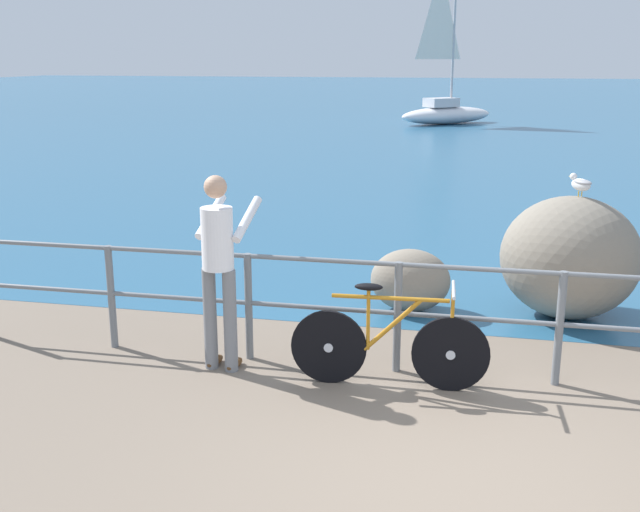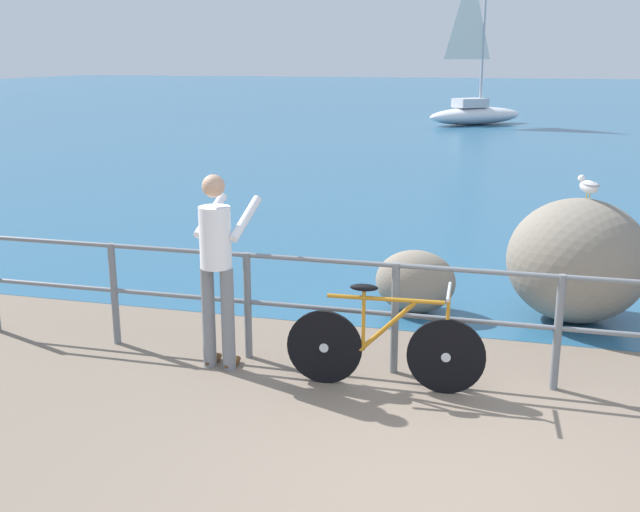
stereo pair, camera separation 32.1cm
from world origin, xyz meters
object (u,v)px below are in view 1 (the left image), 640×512
(sailboat, at_px, (446,107))
(person_at_railing, at_px, (219,264))
(bicycle, at_px, (390,344))
(seagull, at_px, (581,183))
(breakwater_boulder_left, at_px, (410,280))
(breakwater_boulder_main, at_px, (570,258))

(sailboat, bearing_deg, person_at_railing, -132.54)
(bicycle, bearing_deg, sailboat, 89.01)
(person_at_railing, xyz_separation_m, seagull, (3.24, 2.19, 0.47))
(breakwater_boulder_left, xyz_separation_m, sailboat, (-0.94, 23.92, 0.36))
(person_at_railing, relative_size, seagull, 5.70)
(bicycle, height_order, breakwater_boulder_left, bicycle)
(bicycle, relative_size, person_at_railing, 0.95)
(person_at_railing, bearing_deg, bicycle, -85.29)
(seagull, relative_size, sailboat, 0.05)
(person_at_railing, xyz_separation_m, breakwater_boulder_main, (3.19, 2.16, -0.33))
(breakwater_boulder_left, bearing_deg, sailboat, 92.24)
(bicycle, height_order, breakwater_boulder_main, breakwater_boulder_main)
(breakwater_boulder_left, distance_m, sailboat, 23.94)
(bicycle, relative_size, seagull, 5.44)
(breakwater_boulder_main, distance_m, breakwater_boulder_left, 1.72)
(breakwater_boulder_main, bearing_deg, sailboat, 96.30)
(seagull, xyz_separation_m, sailboat, (-2.67, 23.73, -0.76))
(person_at_railing, height_order, sailboat, sailboat)
(breakwater_boulder_main, height_order, breakwater_boulder_left, breakwater_boulder_main)
(bicycle, xyz_separation_m, breakwater_boulder_main, (1.66, 2.23, 0.27))
(person_at_railing, relative_size, sailboat, 0.29)
(breakwater_boulder_left, height_order, sailboat, sailboat)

